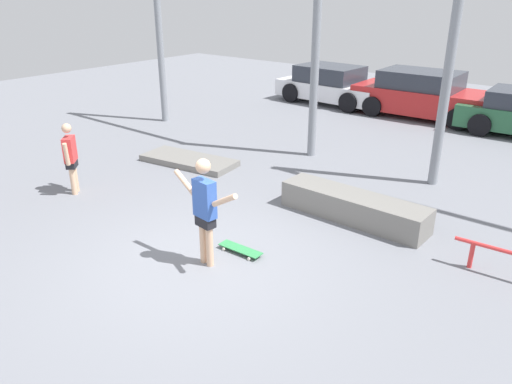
% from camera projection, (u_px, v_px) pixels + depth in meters
% --- Properties ---
extents(ground_plane, '(36.00, 36.00, 0.00)m').
position_uv_depth(ground_plane, '(201.00, 262.00, 7.71)').
color(ground_plane, slate).
extents(skateboarder, '(1.40, 0.26, 1.70)m').
position_uv_depth(skateboarder, '(205.00, 206.00, 7.31)').
color(skateboarder, '#DBAD89').
rests_on(skateboarder, ground_plane).
extents(skateboard, '(0.77, 0.27, 0.08)m').
position_uv_depth(skateboard, '(240.00, 249.00, 7.97)').
color(skateboard, '#338C4C').
rests_on(skateboard, ground_plane).
extents(grind_box, '(2.78, 0.73, 0.48)m').
position_uv_depth(grind_box, '(353.00, 207.00, 9.05)').
color(grind_box, slate).
rests_on(grind_box, ground_plane).
extents(manual_pad, '(2.43, 1.25, 0.14)m').
position_uv_depth(manual_pad, '(189.00, 160.00, 11.94)').
color(manual_pad, slate).
rests_on(manual_pad, ground_plane).
extents(canopy_support_left, '(5.64, 0.20, 5.50)m').
position_uv_depth(canopy_support_left, '(228.00, 9.00, 12.83)').
color(canopy_support_left, gray).
rests_on(canopy_support_left, ground_plane).
extents(parked_car_white, '(3.99, 2.07, 1.31)m').
position_uv_depth(parked_car_white, '(332.00, 85.00, 17.85)').
color(parked_car_white, white).
rests_on(parked_car_white, ground_plane).
extents(parked_car_red, '(4.40, 2.05, 1.46)m').
position_uv_depth(parked_car_red, '(423.00, 95.00, 15.91)').
color(parked_car_red, red).
rests_on(parked_car_red, ground_plane).
extents(bystander, '(0.53, 0.54, 1.46)m').
position_uv_depth(bystander, '(71.00, 156.00, 9.99)').
color(bystander, '#DBAD89').
rests_on(bystander, ground_plane).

